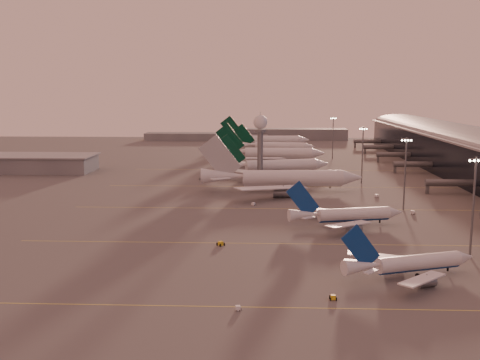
{
  "coord_description": "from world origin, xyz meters",
  "views": [
    {
      "loc": [
        6.44,
        -136.94,
        41.13
      ],
      "look_at": [
        -1.76,
        59.31,
        9.36
      ],
      "focal_mm": 42.0,
      "sensor_mm": 36.0,
      "label": 1
    }
  ],
  "objects": [
    {
      "name": "ground",
      "position": [
        0.0,
        0.0,
        0.0
      ],
      "size": [
        700.0,
        700.0,
        0.0
      ],
      "primitive_type": "plane",
      "color": "#514F4F",
      "rests_on": "ground"
    },
    {
      "name": "taxiway_markings",
      "position": [
        30.0,
        56.0,
        0.01
      ],
      "size": [
        180.0,
        185.25,
        0.02
      ],
      "color": "#E5D450",
      "rests_on": "ground"
    },
    {
      "name": "hangar",
      "position": [
        -120.0,
        140.0,
        4.32
      ],
      "size": [
        82.0,
        27.0,
        8.5
      ],
      "color": "slate",
      "rests_on": "ground"
    },
    {
      "name": "radar_tower",
      "position": [
        5.0,
        120.0,
        20.95
      ],
      "size": [
        6.4,
        6.4,
        31.1
      ],
      "color": "slate",
      "rests_on": "ground"
    },
    {
      "name": "mast_a",
      "position": [
        58.0,
        0.0,
        13.74
      ],
      "size": [
        3.6,
        0.56,
        25.0
      ],
      "color": "slate",
      "rests_on": "ground"
    },
    {
      "name": "mast_b",
      "position": [
        55.0,
        55.0,
        13.74
      ],
      "size": [
        3.6,
        0.56,
        25.0
      ],
      "color": "slate",
      "rests_on": "ground"
    },
    {
      "name": "mast_c",
      "position": [
        50.0,
        110.0,
        13.74
      ],
      "size": [
        3.6,
        0.56,
        25.0
      ],
      "color": "slate",
      "rests_on": "ground"
    },
    {
      "name": "mast_d",
      "position": [
        48.0,
        200.0,
        13.74
      ],
      "size": [
        3.6,
        0.56,
        25.0
      ],
      "color": "slate",
      "rests_on": "ground"
    },
    {
      "name": "distant_horizon",
      "position": [
        2.62,
        325.14,
        3.89
      ],
      "size": [
        165.0,
        37.5,
        9.0
      ],
      "color": "slate",
      "rests_on": "ground"
    },
    {
      "name": "narrowbody_near",
      "position": [
        38.99,
        -16.32,
        2.64
      ],
      "size": [
        32.1,
        25.17,
        13.05
      ],
      "color": "silver",
      "rests_on": "ground"
    },
    {
      "name": "narrowbody_mid",
      "position": [
        31.69,
        30.53,
        2.93
      ],
      "size": [
        36.53,
        28.83,
        14.48
      ],
      "color": "silver",
      "rests_on": "ground"
    },
    {
      "name": "widebody_white",
      "position": [
        14.18,
        88.28,
        4.05
      ],
      "size": [
        66.4,
        53.08,
        23.34
      ],
      "color": "silver",
      "rests_on": "ground"
    },
    {
      "name": "greentail_a",
      "position": [
        11.5,
        130.95,
        3.62
      ],
      "size": [
        55.4,
        44.2,
        20.52
      ],
      "color": "silver",
      "rests_on": "ground"
    },
    {
      "name": "greentail_b",
      "position": [
        10.95,
        179.96,
        3.96
      ],
      "size": [
        61.69,
        49.83,
        22.41
      ],
      "color": "silver",
      "rests_on": "ground"
    },
    {
      "name": "greentail_c",
      "position": [
        13.71,
        227.35,
        3.39
      ],
      "size": [
        52.72,
        42.35,
        19.18
      ],
      "color": "silver",
      "rests_on": "ground"
    },
    {
      "name": "greentail_d",
      "position": [
        8.27,
        261.06,
        4.06
      ],
      "size": [
        63.34,
        51.02,
        23.0
      ],
      "color": "silver",
      "rests_on": "ground"
    },
    {
      "name": "gsv_truck_a",
      "position": [
        2.26,
        -36.73,
        0.97
      ],
      "size": [
        4.94,
        2.43,
        1.91
      ],
      "color": "silver",
      "rests_on": "ground"
    },
    {
      "name": "gsv_tug_near",
      "position": [
        20.42,
        -30.59,
        0.47
      ],
      "size": [
        2.02,
        3.24,
        0.91
      ],
      "color": "yellow",
      "rests_on": "ground"
    },
    {
      "name": "gsv_tug_mid",
      "position": [
        -4.74,
        7.32,
        0.55
      ],
      "size": [
        4.19,
        4.28,
        1.07
      ],
      "color": "yellow",
      "rests_on": "ground"
    },
    {
      "name": "gsv_truck_b",
      "position": [
        56.81,
        47.85,
        1.29
      ],
      "size": [
        6.5,
        3.01,
        2.53
      ],
      "color": "silver",
      "rests_on": "ground"
    },
    {
      "name": "gsv_truck_c",
      "position": [
        3.27,
        60.34,
        1.17
      ],
      "size": [
        4.74,
        5.9,
        2.3
      ],
      "color": "silver",
      "rests_on": "ground"
    },
    {
      "name": "gsv_catering_b",
      "position": [
        50.44,
        77.5,
        2.33
      ],
      "size": [
        6.2,
        4.31,
        4.67
      ],
      "color": "silver",
      "rests_on": "ground"
    },
    {
      "name": "gsv_tug_far",
      "position": [
        17.01,
        104.35,
        0.55
      ],
      "size": [
        4.33,
        4.18,
        1.08
      ],
      "color": "silver",
      "rests_on": "ground"
    },
    {
      "name": "gsv_truck_d",
      "position": [
        -22.6,
        116.95,
        1.2
      ],
      "size": [
        4.3,
        6.16,
        2.35
      ],
      "color": "slate",
      "rests_on": "ground"
    }
  ]
}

